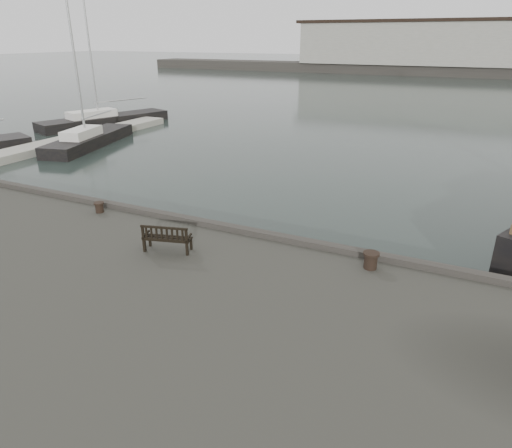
{
  "coord_description": "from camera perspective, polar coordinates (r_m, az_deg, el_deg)",
  "views": [
    {
      "loc": [
        6.77,
        -11.78,
        7.25
      ],
      "look_at": [
        1.28,
        -0.5,
        2.1
      ],
      "focal_mm": 32.0,
      "sensor_mm": 36.0,
      "label": 1
    }
  ],
  "objects": [
    {
      "name": "bench",
      "position": [
        13.26,
        -11.0,
        -2.32
      ],
      "size": [
        1.45,
        0.82,
        0.79
      ],
      "rotation": [
        0.0,
        0.0,
        0.27
      ],
      "color": "black",
      "rests_on": "quay"
    },
    {
      "name": "pontoon",
      "position": [
        35.21,
        -24.68,
        8.84
      ],
      "size": [
        2.0,
        24.0,
        0.5
      ],
      "primitive_type": "cube",
      "color": "#A5A198",
      "rests_on": "ground"
    },
    {
      "name": "bollard_right",
      "position": [
        12.45,
        14.14,
        -4.44
      ],
      "size": [
        0.49,
        0.49,
        0.46
      ],
      "primitive_type": "cylinder",
      "rotation": [
        0.0,
        0.0,
        -0.15
      ],
      "color": "black",
      "rests_on": "quay"
    },
    {
      "name": "ground",
      "position": [
        15.4,
        -3.48,
        -5.81
      ],
      "size": [
        400.0,
        400.0,
        0.0
      ],
      "primitive_type": "plane",
      "color": "black",
      "rests_on": "ground"
    },
    {
      "name": "bollard_left",
      "position": [
        16.85,
        -19.0,
        1.98
      ],
      "size": [
        0.37,
        0.37,
        0.37
      ],
      "primitive_type": "cylinder",
      "rotation": [
        0.0,
        0.0,
        -0.07
      ],
      "color": "black",
      "rests_on": "quay"
    },
    {
      "name": "yacht_b",
      "position": [
        43.63,
        -18.31,
        11.99
      ],
      "size": [
        6.15,
        11.78,
        15.09
      ],
      "rotation": [
        0.0,
        0.0,
        -0.33
      ],
      "color": "black",
      "rests_on": "ground"
    },
    {
      "name": "breakwater",
      "position": [
        104.44,
        20.97,
        19.34
      ],
      "size": [
        140.0,
        9.5,
        12.2
      ],
      "color": "#383530",
      "rests_on": "ground"
    },
    {
      "name": "yacht_c",
      "position": [
        35.35,
        -20.02,
        9.57
      ],
      "size": [
        4.45,
        9.41,
        12.38
      ],
      "rotation": [
        0.0,
        0.0,
        0.26
      ],
      "color": "black",
      "rests_on": "ground"
    }
  ]
}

